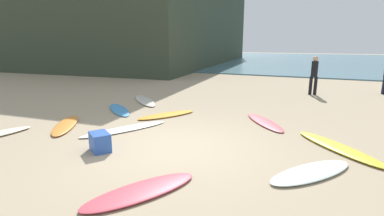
# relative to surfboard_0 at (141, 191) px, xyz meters

# --- Properties ---
(ground_plane) EXTENTS (120.00, 120.00, 0.00)m
(ground_plane) POSITION_rel_surfboard_0_xyz_m (-0.41, 1.96, -0.04)
(ground_plane) COLOR tan
(ocean_water) EXTENTS (120.00, 40.00, 0.08)m
(ocean_water) POSITION_rel_surfboard_0_xyz_m (-0.41, 36.66, 0.00)
(ocean_water) COLOR slate
(ocean_water) RESTS_ON ground_plane
(coastal_headland) EXTENTS (33.68, 29.70, 9.61)m
(coastal_headland) POSITION_rel_surfboard_0_xyz_m (-22.74, 24.30, 4.77)
(coastal_headland) COLOR #333D2D
(coastal_headland) RESTS_ON ground_plane
(surfboard_0) EXTENTS (1.48, 1.97, 0.08)m
(surfboard_0) POSITION_rel_surfboard_0_xyz_m (0.00, 0.00, 0.00)
(surfboard_0) COLOR #E44D5C
(surfboard_0) RESTS_ON ground_plane
(surfboard_1) EXTENTS (1.52, 1.98, 0.08)m
(surfboard_1) POSITION_rel_surfboard_0_xyz_m (-1.93, 4.35, 0.00)
(surfboard_1) COLOR orange
(surfboard_1) RESTS_ON ground_plane
(surfboard_2) EXTENTS (2.01, 2.10, 0.09)m
(surfboard_2) POSITION_rel_surfboard_0_xyz_m (2.95, 3.34, 0.00)
(surfboard_2) COLOR yellow
(surfboard_2) RESTS_ON ground_plane
(surfboard_3) EXTENTS (1.65, 1.88, 0.08)m
(surfboard_3) POSITION_rel_surfboard_0_xyz_m (2.44, 1.79, 0.00)
(surfboard_3) COLOR white
(surfboard_3) RESTS_ON ground_plane
(surfboard_5) EXTENTS (2.15, 2.10, 0.09)m
(surfboard_5) POSITION_rel_surfboard_0_xyz_m (-3.84, 6.00, 0.00)
(surfboard_5) COLOR white
(surfboard_5) RESTS_ON ground_plane
(surfboard_6) EXTENTS (1.92, 1.76, 0.06)m
(surfboard_6) POSITION_rel_surfboard_0_xyz_m (-3.81, 4.35, -0.01)
(surfboard_6) COLOR #4593DB
(surfboard_6) RESTS_ON ground_plane
(surfboard_7) EXTENTS (1.62, 2.39, 0.06)m
(surfboard_7) POSITION_rel_surfboard_0_xyz_m (-2.25, 2.60, -0.01)
(surfboard_7) COLOR white
(surfboard_7) RESTS_ON ground_plane
(surfboard_8) EXTENTS (1.61, 1.96, 0.07)m
(surfboard_8) POSITION_rel_surfboard_0_xyz_m (1.09, 4.79, -0.01)
(surfboard_8) COLOR #DD535C
(surfboard_8) RESTS_ON ground_plane
(surfboard_9) EXTENTS (1.59, 2.00, 0.08)m
(surfboard_9) POSITION_rel_surfboard_0_xyz_m (-4.00, 2.19, 0.00)
(surfboard_9) COLOR orange
(surfboard_9) RESTS_ON ground_plane
(beachgoer_near) EXTENTS (0.34, 0.30, 1.73)m
(beachgoer_near) POSITION_rel_surfboard_0_xyz_m (2.27, 10.31, 0.92)
(beachgoer_near) COLOR black
(beachgoer_near) RESTS_ON ground_plane
(beachgoer_far) EXTENTS (0.35, 0.35, 1.79)m
(beachgoer_far) POSITION_rel_surfboard_0_xyz_m (-8.25, 12.43, 0.96)
(beachgoer_far) COLOR #1E3342
(beachgoer_far) RESTS_ON ground_plane
(beach_cooler) EXTENTS (0.63, 0.59, 0.41)m
(beach_cooler) POSITION_rel_surfboard_0_xyz_m (-1.83, 1.15, 0.17)
(beach_cooler) COLOR #2D56B2
(beach_cooler) RESTS_ON ground_plane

